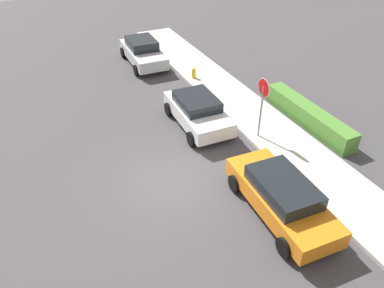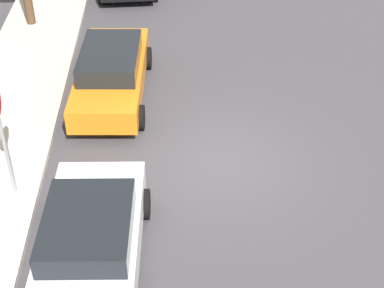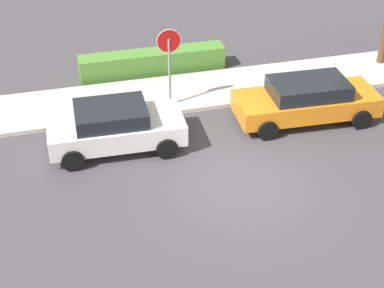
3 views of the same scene
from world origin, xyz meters
name	(u,v)px [view 1 (image 1 of 3)]	position (x,y,z in m)	size (l,w,h in m)	color
ground_plane	(171,181)	(0.00, 0.00, 0.00)	(60.00, 60.00, 0.00)	#423F44
sidewalk_curb	(287,145)	(0.00, 5.28, 0.07)	(32.00, 2.54, 0.14)	beige
stop_sign	(262,99)	(-1.04, 4.50, 1.93)	(0.79, 0.08, 2.80)	gray
parked_car_white	(198,111)	(-3.13, 2.61, 0.73)	(4.03, 2.11, 1.40)	white
parked_car_orange	(281,196)	(3.00, 2.66, 0.73)	(4.60, 2.08, 1.40)	orange
parked_car_silver	(143,52)	(-10.82, 2.73, 0.75)	(4.35, 2.10, 1.48)	silver
fire_hydrant	(194,74)	(-7.44, 4.49, 0.36)	(0.30, 0.22, 0.72)	gold
front_yard_hedge	(308,115)	(-1.08, 7.20, 0.43)	(5.36, 0.79, 0.86)	#4C8433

